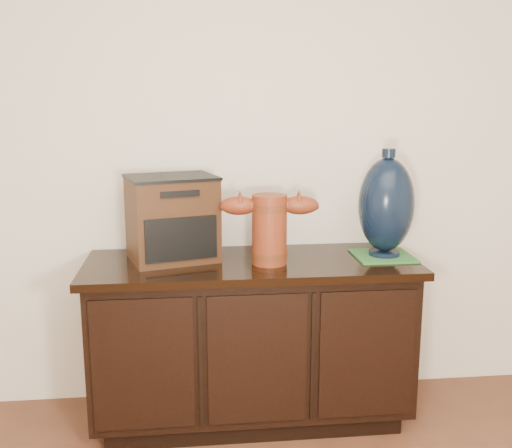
{
  "coord_description": "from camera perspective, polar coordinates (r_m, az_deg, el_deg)",
  "views": [
    {
      "loc": [
        -0.26,
        -0.31,
        1.46
      ],
      "look_at": [
        0.02,
        2.18,
        0.93
      ],
      "focal_mm": 42.0,
      "sensor_mm": 36.0,
      "label": 1
    }
  ],
  "objects": [
    {
      "name": "sideboard",
      "position": [
        2.77,
        -0.46,
        -10.88
      ],
      "size": [
        1.46,
        0.56,
        0.75
      ],
      "color": "black",
      "rests_on": "ground"
    },
    {
      "name": "terracotta_vessel",
      "position": [
        2.56,
        1.29,
        -0.12
      ],
      "size": [
        0.43,
        0.17,
        0.3
      ],
      "rotation": [
        0.0,
        0.0,
        -0.07
      ],
      "color": "maroon",
      "rests_on": "sideboard"
    },
    {
      "name": "tv_radio",
      "position": [
        2.66,
        -7.99,
        0.56
      ],
      "size": [
        0.44,
        0.39,
        0.37
      ],
      "rotation": [
        0.0,
        0.0,
        0.28
      ],
      "color": "#391E0E",
      "rests_on": "sideboard"
    },
    {
      "name": "green_mat",
      "position": [
        2.77,
        12.0,
        -2.98
      ],
      "size": [
        0.26,
        0.26,
        0.01
      ],
      "primitive_type": "cube",
      "rotation": [
        0.0,
        0.0,
        0.0
      ],
      "color": "#337233",
      "rests_on": "sideboard"
    },
    {
      "name": "lamp_base",
      "position": [
        2.73,
        12.3,
        1.75
      ],
      "size": [
        0.25,
        0.25,
        0.48
      ],
      "rotation": [
        0.0,
        0.0,
        0.0
      ],
      "color": "black",
      "rests_on": "green_mat"
    },
    {
      "name": "spray_can",
      "position": [
        2.74,
        2.39,
        -1.35
      ],
      "size": [
        0.05,
        0.05,
        0.16
      ],
      "color": "#611D10",
      "rests_on": "sideboard"
    }
  ]
}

